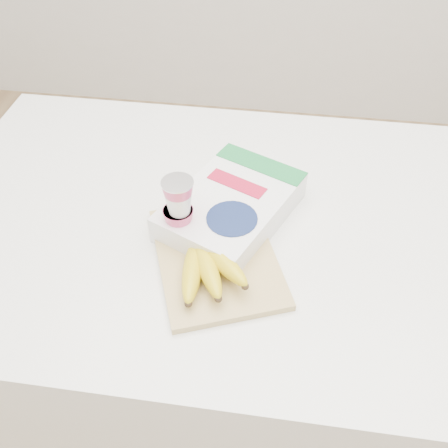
{
  "coord_description": "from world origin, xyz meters",
  "views": [
    {
      "loc": [
        0.12,
        -0.77,
        1.71
      ],
      "look_at": [
        0.02,
        -0.06,
        1.0
      ],
      "focal_mm": 40.0,
      "sensor_mm": 36.0,
      "label": 1
    }
  ],
  "objects_px": {
    "bananas": "(206,263)",
    "yogurt_stack": "(179,208)",
    "table": "(220,339)",
    "cereal_box": "(232,206)",
    "cutting_board": "(216,257)"
  },
  "relations": [
    {
      "from": "cutting_board",
      "to": "bananas",
      "type": "distance_m",
      "value": 0.06
    },
    {
      "from": "table",
      "to": "cutting_board",
      "type": "distance_m",
      "value": 0.5
    },
    {
      "from": "cereal_box",
      "to": "bananas",
      "type": "bearing_deg",
      "value": -74.65
    },
    {
      "from": "bananas",
      "to": "yogurt_stack",
      "type": "height_order",
      "value": "yogurt_stack"
    },
    {
      "from": "yogurt_stack",
      "to": "table",
      "type": "bearing_deg",
      "value": 52.05
    },
    {
      "from": "cutting_board",
      "to": "cereal_box",
      "type": "bearing_deg",
      "value": 61.97
    },
    {
      "from": "bananas",
      "to": "yogurt_stack",
      "type": "xyz_separation_m",
      "value": [
        -0.07,
        0.08,
        0.05
      ]
    },
    {
      "from": "cutting_board",
      "to": "yogurt_stack",
      "type": "relative_size",
      "value": 2.13
    },
    {
      "from": "cutting_board",
      "to": "yogurt_stack",
      "type": "bearing_deg",
      "value": 132.56
    },
    {
      "from": "bananas",
      "to": "yogurt_stack",
      "type": "bearing_deg",
      "value": 128.24
    },
    {
      "from": "table",
      "to": "yogurt_stack",
      "type": "relative_size",
      "value": 8.9
    },
    {
      "from": "bananas",
      "to": "cereal_box",
      "type": "bearing_deg",
      "value": 80.77
    },
    {
      "from": "table",
      "to": "yogurt_stack",
      "type": "distance_m",
      "value": 0.58
    },
    {
      "from": "bananas",
      "to": "yogurt_stack",
      "type": "relative_size",
      "value": 1.36
    },
    {
      "from": "cutting_board",
      "to": "cereal_box",
      "type": "height_order",
      "value": "cereal_box"
    }
  ]
}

